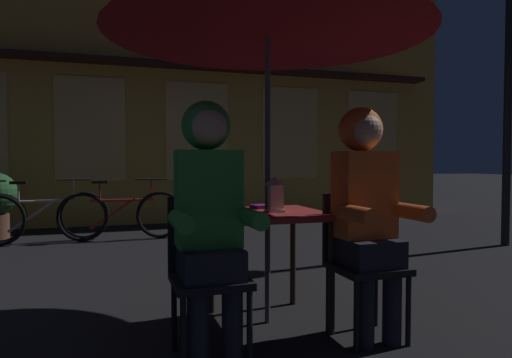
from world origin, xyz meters
The scene contains 13 objects.
ground_plane centered at (0.00, 0.00, 0.00)m, with size 60.00×60.00×0.00m, color black.
cafe_table centered at (0.00, 0.00, 0.64)m, with size 0.72×0.72×0.74m.
patio_umbrella centered at (0.00, 0.00, 2.06)m, with size 2.10×2.10×2.31m.
lantern centered at (0.04, -0.03, 0.86)m, with size 0.11×0.11×0.23m.
chair_left centered at (-0.48, -0.37, 0.49)m, with size 0.40×0.40×0.87m.
chair_right centered at (0.48, -0.37, 0.49)m, with size 0.40×0.40×0.87m.
person_left_hooded centered at (-0.48, -0.43, 0.85)m, with size 0.45×0.56×1.40m.
person_right_hooded centered at (0.48, -0.43, 0.85)m, with size 0.45×0.56×1.40m.
shopfront_building centered at (0.47, 5.40, 3.09)m, with size 10.00×0.93×6.20m.
street_lamp centered at (3.81, 1.69, 2.71)m, with size 0.32×0.32×3.88m.
bicycle_second centered at (-1.85, 3.75, 0.35)m, with size 1.68×0.11×0.84m.
bicycle_third centered at (-0.84, 3.61, 0.35)m, with size 1.68×0.12×0.84m.
book centered at (0.07, 0.22, 0.75)m, with size 0.20×0.14×0.02m, color #661E7A.
Camera 1 is at (-0.98, -2.80, 1.07)m, focal length 31.77 mm.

